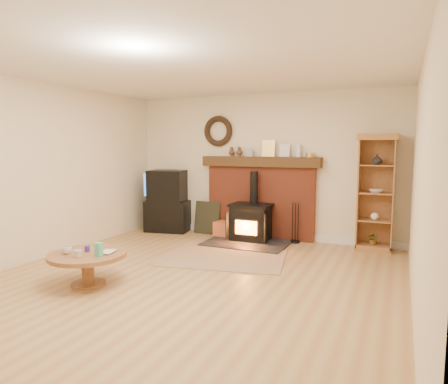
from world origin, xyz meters
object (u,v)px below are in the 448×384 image
at_px(coffee_table, 87,259).
at_px(wood_stove, 250,224).
at_px(tv_unit, 168,202).
at_px(curio_cabinet, 376,193).

bearing_deg(coffee_table, wood_stove, 70.50).
distance_m(tv_unit, curio_cabinet, 3.84).
bearing_deg(wood_stove, tv_unit, 173.65).
relative_size(wood_stove, curio_cabinet, 0.75).
bearing_deg(wood_stove, coffee_table, -109.50).
relative_size(tv_unit, curio_cabinet, 0.65).
xyz_separation_m(curio_cabinet, coffee_table, (-3.04, -3.16, -0.61)).
xyz_separation_m(tv_unit, coffee_table, (0.78, -3.07, -0.25)).
distance_m(tv_unit, coffee_table, 3.18).
relative_size(curio_cabinet, coffee_table, 2.02).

